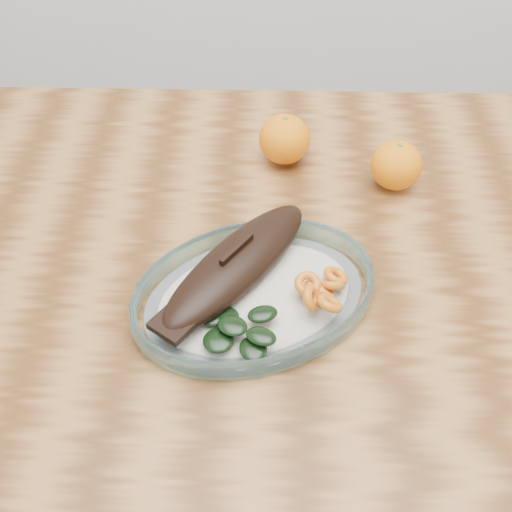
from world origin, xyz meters
name	(u,v)px	position (x,y,z in m)	size (l,w,h in m)	color
ground	(282,492)	(0.00, 0.00, 0.00)	(3.00, 3.00, 0.00)	slate
dining_table	(294,295)	(0.00, 0.00, 0.65)	(1.20, 0.80, 0.75)	#573214
plated_meal	(254,290)	(-0.06, -0.10, 0.77)	(0.73, 0.73, 0.08)	white
orange_left	(285,139)	(-0.02, 0.19, 0.79)	(0.08, 0.08, 0.08)	orange
orange_right	(396,165)	(0.14, 0.13, 0.79)	(0.07, 0.07, 0.07)	orange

